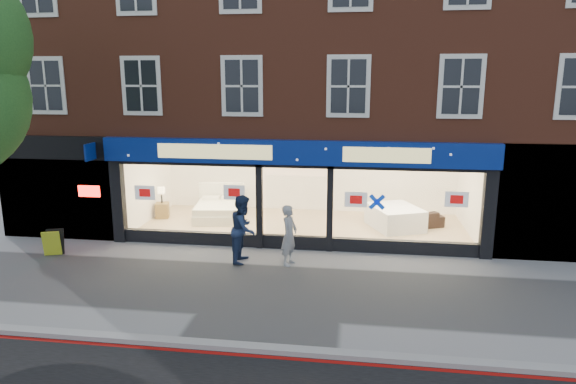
% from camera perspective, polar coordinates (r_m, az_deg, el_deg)
% --- Properties ---
extents(ground, '(120.00, 120.00, 0.00)m').
position_cam_1_polar(ground, '(12.71, -1.10, -10.76)').
color(ground, gray).
rests_on(ground, ground).
extents(kerb_line, '(60.00, 0.10, 0.01)m').
position_cam_1_polar(kerb_line, '(9.99, -4.07, -17.71)').
color(kerb_line, '#8C0A07').
rests_on(kerb_line, ground).
extents(kerb_stone, '(60.00, 0.25, 0.12)m').
position_cam_1_polar(kerb_stone, '(10.13, -3.83, -16.89)').
color(kerb_stone, gray).
rests_on(kerb_stone, ground).
extents(showroom_floor, '(11.00, 4.50, 0.10)m').
position_cam_1_polar(showroom_floor, '(17.60, 1.62, -3.86)').
color(showroom_floor, tan).
rests_on(showroom_floor, ground).
extents(building, '(19.00, 8.26, 10.30)m').
position_cam_1_polar(building, '(18.62, 2.32, 17.63)').
color(building, brown).
rests_on(building, ground).
extents(display_bed, '(1.89, 2.20, 1.12)m').
position_cam_1_polar(display_bed, '(18.53, -7.69, -1.95)').
color(display_bed, '#ECE7CD').
rests_on(display_bed, showroom_floor).
extents(bedside_table, '(0.54, 0.54, 0.55)m').
position_cam_1_polar(bedside_table, '(18.98, -13.78, -1.98)').
color(bedside_table, brown).
rests_on(bedside_table, showroom_floor).
extents(mattress_stack, '(2.04, 2.24, 0.72)m').
position_cam_1_polar(mattress_stack, '(17.58, 11.79, -2.76)').
color(mattress_stack, white).
rests_on(mattress_stack, showroom_floor).
extents(sofa, '(2.02, 1.44, 0.55)m').
position_cam_1_polar(sofa, '(17.81, 13.89, -2.95)').
color(sofa, black).
rests_on(sofa, showroom_floor).
extents(a_board, '(0.57, 0.46, 0.76)m').
position_cam_1_polar(a_board, '(16.36, -24.61, -5.13)').
color(a_board, '#BDCB23').
rests_on(a_board, ground).
extents(pedestrian_grey, '(0.55, 0.70, 1.68)m').
position_cam_1_polar(pedestrian_grey, '(14.04, 0.14, -4.81)').
color(pedestrian_grey, '#989A9F').
rests_on(pedestrian_grey, ground).
extents(pedestrian_blue, '(0.76, 0.96, 1.90)m').
position_cam_1_polar(pedestrian_blue, '(14.28, -4.96, -4.09)').
color(pedestrian_blue, '#1B2A4D').
rests_on(pedestrian_blue, ground).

